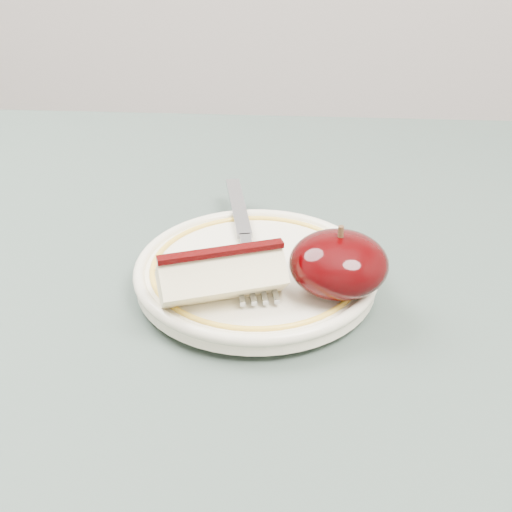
# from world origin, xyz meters

# --- Properties ---
(table) EXTENTS (0.90, 0.90, 0.75)m
(table) POSITION_xyz_m (0.00, 0.00, 0.66)
(table) COLOR brown
(table) RESTS_ON ground
(plate) EXTENTS (0.18, 0.18, 0.02)m
(plate) POSITION_xyz_m (-0.02, 0.07, 0.76)
(plate) COLOR #EDE4C6
(plate) RESTS_ON table
(apple_half) EXTENTS (0.07, 0.07, 0.05)m
(apple_half) POSITION_xyz_m (0.04, 0.05, 0.79)
(apple_half) COLOR black
(apple_half) RESTS_ON plate
(apple_wedge) EXTENTS (0.09, 0.06, 0.04)m
(apple_wedge) POSITION_xyz_m (-0.04, 0.03, 0.79)
(apple_wedge) COLOR #F7EDB6
(apple_wedge) RESTS_ON plate
(fork) EXTENTS (0.06, 0.20, 0.00)m
(fork) POSITION_xyz_m (-0.03, 0.11, 0.77)
(fork) COLOR #95979D
(fork) RESTS_ON plate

